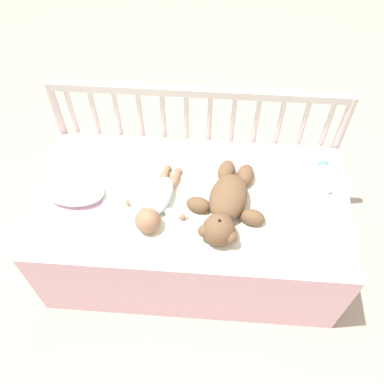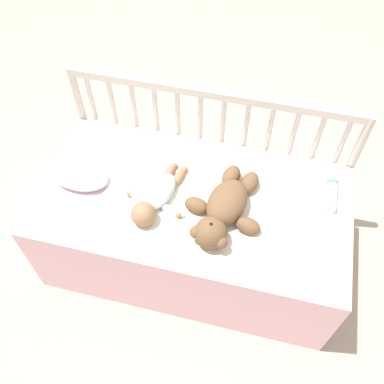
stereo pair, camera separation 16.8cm
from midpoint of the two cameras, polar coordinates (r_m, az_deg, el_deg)
name	(u,v)px [view 1 (the left image)]	position (r m, az deg, el deg)	size (l,w,h in m)	color
ground_plane	(192,254)	(2.13, -2.27, -8.39)	(12.00, 12.00, 0.00)	tan
crib_mattress	(192,229)	(1.93, -2.49, -5.16)	(1.28, 0.65, 0.46)	#EDB7C6
crib_rail	(198,125)	(1.90, -1.77, 8.79)	(1.28, 0.04, 0.74)	beige
blanket	(196,203)	(1.72, -2.22, -1.71)	(0.76, 0.51, 0.01)	silver
teddy_bear	(226,204)	(1.66, 1.73, -1.84)	(0.32, 0.43, 0.13)	brown
baby	(157,202)	(1.70, -7.53, -1.55)	(0.27, 0.35, 0.10)	white
small_pillow	(75,192)	(1.81, -17.95, -0.19)	(0.24, 0.14, 0.06)	silver
baby_bottle	(324,175)	(1.84, 14.76, 2.04)	(0.05, 0.16, 0.05)	white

